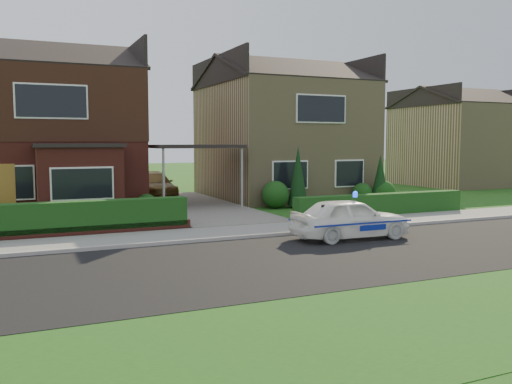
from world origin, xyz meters
TOP-DOWN VIEW (x-y plane):
  - ground at (0.00, 0.00)m, footprint 120.00×120.00m
  - road at (0.00, 0.00)m, footprint 60.00×6.00m
  - kerb at (0.00, 3.05)m, footprint 60.00×0.16m
  - sidewalk at (0.00, 4.10)m, footprint 60.00×2.00m
  - grass_verge at (0.00, -5.00)m, footprint 60.00×4.00m
  - driveway at (0.00, 11.00)m, footprint 3.80×12.00m
  - house_left at (-5.78, 13.90)m, footprint 7.50×9.53m
  - house_right at (5.80, 13.99)m, footprint 7.50×8.06m
  - carport_link at (0.00, 10.95)m, footprint 3.80×3.00m
  - dwarf_wall at (-5.80, 5.30)m, footprint 7.70×0.25m
  - hedge_left at (-5.80, 5.45)m, footprint 7.50×0.55m
  - hedge_right at (5.80, 5.35)m, footprint 7.50×0.55m
  - shrub_left_mid at (-4.00, 9.30)m, footprint 1.32×1.32m
  - shrub_left_near at (-2.40, 9.60)m, footprint 0.84×0.84m
  - shrub_right_near at (3.20, 9.40)m, footprint 1.20×1.20m
  - shrub_right_mid at (7.80, 9.50)m, footprint 0.96×0.96m
  - shrub_right_far at (8.80, 9.20)m, footprint 1.08×1.08m
  - conifer_a at (4.20, 9.20)m, footprint 0.90×0.90m
  - conifer_b at (8.60, 9.20)m, footprint 0.90×0.90m
  - neighbour_right at (20.00, 16.00)m, footprint 6.50×7.00m
  - police_car at (1.95, 1.76)m, footprint 3.31×3.65m
  - driveway_car at (-1.00, 14.50)m, footprint 1.95×4.46m
  - potted_plant_a at (-5.79, 7.53)m, footprint 0.38×0.26m
  - potted_plant_b at (-3.37, 9.00)m, footprint 0.46×0.43m
  - potted_plant_c at (-2.50, 8.87)m, footprint 0.45×0.45m

SIDE VIEW (x-z plane):
  - ground at x=0.00m, z-range 0.00..0.00m
  - road at x=0.00m, z-range -0.01..0.01m
  - grass_verge at x=0.00m, z-range -0.01..0.01m
  - hedge_left at x=-5.80m, z-range -0.45..0.45m
  - hedge_right at x=5.80m, z-range -0.40..0.40m
  - sidewalk at x=0.00m, z-range 0.00..0.10m
  - kerb at x=0.00m, z-range 0.00..0.12m
  - driveway at x=0.00m, z-range 0.00..0.12m
  - dwarf_wall at x=-5.80m, z-range 0.00..0.36m
  - potted_plant_b at x=-3.37m, z-range 0.00..0.67m
  - potted_plant_c at x=-2.50m, z-range 0.00..0.67m
  - potted_plant_a at x=-5.79m, z-range 0.00..0.71m
  - shrub_left_near at x=-2.40m, z-range 0.00..0.84m
  - shrub_right_mid at x=7.80m, z-range 0.00..0.96m
  - shrub_right_far at x=8.80m, z-range 0.00..1.08m
  - shrub_right_near at x=3.20m, z-range 0.00..1.20m
  - police_car at x=1.95m, z-range -0.08..1.31m
  - shrub_left_mid at x=-4.00m, z-range 0.00..1.32m
  - driveway_car at x=-1.00m, z-range 0.12..1.40m
  - conifer_b at x=8.60m, z-range 0.00..2.20m
  - conifer_a at x=4.20m, z-range 0.00..2.60m
  - neighbour_right at x=20.00m, z-range 0.00..5.20m
  - carport_link at x=0.00m, z-range 1.27..4.04m
  - house_right at x=5.80m, z-range 0.04..7.29m
  - house_left at x=-5.78m, z-range 0.19..7.44m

